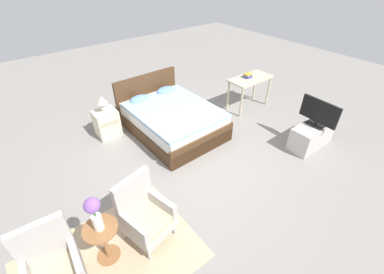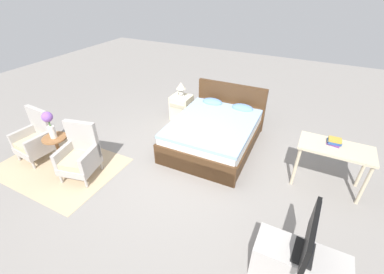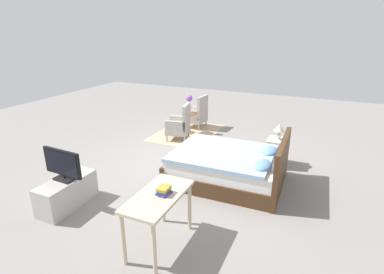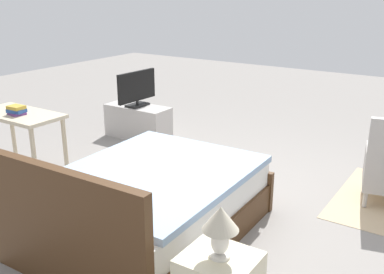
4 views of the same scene
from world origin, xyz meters
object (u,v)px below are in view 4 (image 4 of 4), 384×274
object	(u,v)px
bed	(146,205)
table_lamp	(220,224)
tv_stand	(138,122)
book_stack	(17,110)
tv_flatscreen	(137,88)
vanity_desk	(20,122)

from	to	relation	value
bed	table_lamp	distance (m)	1.38
table_lamp	tv_stand	xyz separation A→B (m)	(2.95, -2.76, -0.54)
table_lamp	bed	bearing A→B (deg)	-30.82
bed	book_stack	distance (m)	2.06
table_lamp	tv_flatscreen	size ratio (longest dim) A/B	0.46
bed	tv_flatscreen	world-z (taller)	tv_flatscreen
table_lamp	tv_stand	size ratio (longest dim) A/B	0.34
book_stack	tv_stand	bearing A→B (deg)	-94.65
table_lamp	book_stack	xyz separation A→B (m)	(3.11, -0.90, 0.03)
table_lamp	vanity_desk	size ratio (longest dim) A/B	0.32
bed	tv_flatscreen	size ratio (longest dim) A/B	2.80
tv_stand	vanity_desk	distance (m)	1.86
tv_flatscreen	book_stack	size ratio (longest dim) A/B	3.55
tv_flatscreen	book_stack	distance (m)	1.87
tv_stand	tv_flatscreen	size ratio (longest dim) A/B	1.33
tv_stand	book_stack	size ratio (longest dim) A/B	4.72
table_lamp	book_stack	world-z (taller)	table_lamp
tv_flatscreen	tv_stand	bearing A→B (deg)	177.13
table_lamp	tv_stand	world-z (taller)	table_lamp
bed	table_lamp	world-z (taller)	bed
book_stack	tv_flatscreen	bearing A→B (deg)	-94.58
vanity_desk	tv_flatscreen	bearing A→B (deg)	-96.22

